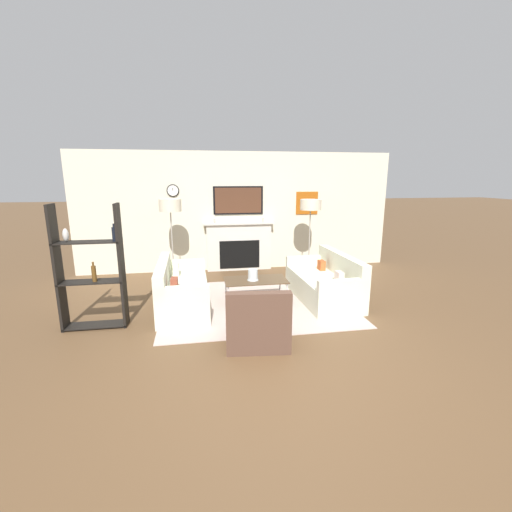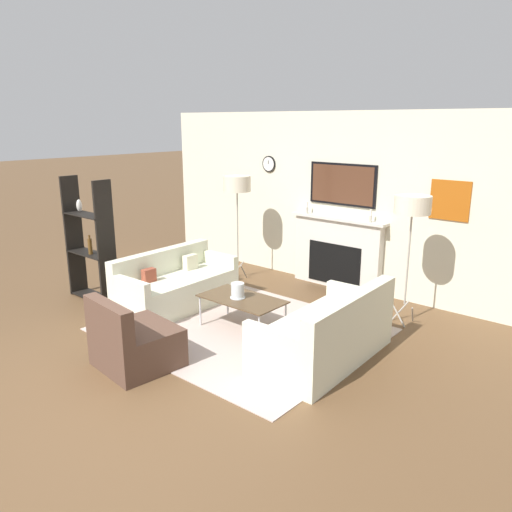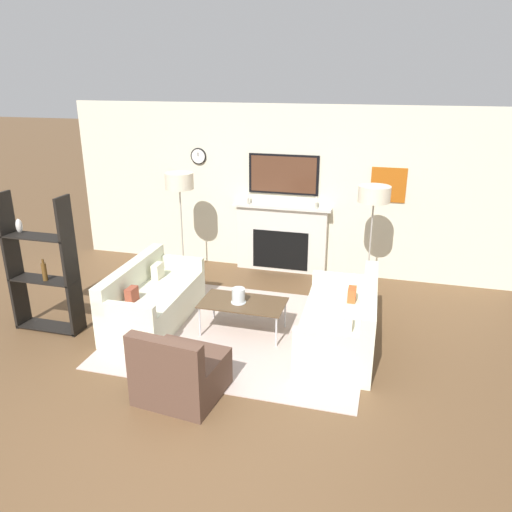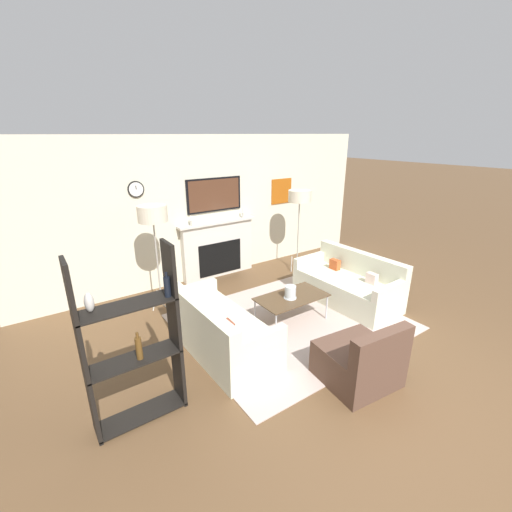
{
  "view_description": "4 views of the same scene",
  "coord_description": "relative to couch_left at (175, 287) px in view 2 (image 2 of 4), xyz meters",
  "views": [
    {
      "loc": [
        -0.93,
        -3.53,
        2.12
      ],
      "look_at": [
        0.09,
        2.46,
        0.73
      ],
      "focal_mm": 24.0,
      "sensor_mm": 36.0,
      "label": 1
    },
    {
      "loc": [
        3.93,
        -2.34,
        2.55
      ],
      "look_at": [
        -0.27,
        2.6,
        0.79
      ],
      "focal_mm": 35.0,
      "sensor_mm": 36.0,
      "label": 2
    },
    {
      "loc": [
        1.67,
        -3.45,
        3.12
      ],
      "look_at": [
        0.05,
        2.48,
        0.87
      ],
      "focal_mm": 35.0,
      "sensor_mm": 36.0,
      "label": 3
    },
    {
      "loc": [
        -3.05,
        -1.47,
        2.71
      ],
      "look_at": [
        -0.32,
        2.46,
        0.99
      ],
      "focal_mm": 24.0,
      "sensor_mm": 36.0,
      "label": 4
    }
  ],
  "objects": [
    {
      "name": "shelf_unit",
      "position": [
        -1.19,
        -0.55,
        0.57
      ],
      "size": [
        0.88,
        0.28,
        1.78
      ],
      "color": "black",
      "rests_on": "ground_plane"
    },
    {
      "name": "ground_plane",
      "position": [
        1.25,
        -1.99,
        -0.29
      ],
      "size": [
        60.0,
        60.0,
        0.0
      ],
      "primitive_type": "plane",
      "color": "brown"
    },
    {
      "name": "armchair",
      "position": [
        1.03,
        -1.46,
        -0.02
      ],
      "size": [
        0.87,
        0.83,
        0.79
      ],
      "color": "brown",
      "rests_on": "ground_plane"
    },
    {
      "name": "hurricane_candle",
      "position": [
        1.21,
        -0.01,
        0.21
      ],
      "size": [
        0.19,
        0.19,
        0.19
      ],
      "color": "silver",
      "rests_on": "coffee_table"
    },
    {
      "name": "couch_left",
      "position": [
        0.0,
        0.0,
        0.0
      ],
      "size": [
        0.82,
        1.75,
        0.79
      ],
      "color": "beige",
      "rests_on": "ground_plane"
    },
    {
      "name": "fireplace_wall",
      "position": [
        1.25,
        2.35,
        0.93
      ],
      "size": [
        7.29,
        0.28,
        2.7
      ],
      "color": "beige",
      "rests_on": "ground_plane"
    },
    {
      "name": "floor_lamp_right",
      "position": [
        2.71,
        1.54,
        1.25
      ],
      "size": [
        0.45,
        0.45,
        1.68
      ],
      "color": "#9E998E",
      "rests_on": "ground_plane"
    },
    {
      "name": "coffee_table",
      "position": [
        1.26,
        0.01,
        0.1
      ],
      "size": [
        1.06,
        0.59,
        0.42
      ],
      "color": "#4C3823",
      "rests_on": "ground_plane"
    },
    {
      "name": "floor_lamp_left",
      "position": [
        -0.21,
        1.54,
        1.27
      ],
      "size": [
        0.44,
        0.44,
        1.72
      ],
      "color": "#9E998E",
      "rests_on": "ground_plane"
    },
    {
      "name": "couch_right",
      "position": [
        2.51,
        0.0,
        -0.01
      ],
      "size": [
        0.9,
        1.77,
        0.81
      ],
      "color": "beige",
      "rests_on": "ground_plane"
    },
    {
      "name": "area_rug",
      "position": [
        1.25,
        0.0,
        -0.29
      ],
      "size": [
        3.12,
        2.63,
        0.01
      ],
      "color": "#BAA69C",
      "rests_on": "ground_plane"
    }
  ]
}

